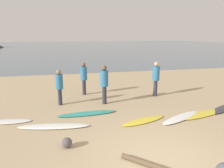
# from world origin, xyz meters

# --- Properties ---
(ground_plane) EXTENTS (120.00, 120.00, 0.20)m
(ground_plane) POSITION_xyz_m (0.00, 10.00, -0.10)
(ground_plane) COLOR tan
(ground_plane) RESTS_ON ground
(ocean_water) EXTENTS (140.00, 100.00, 0.01)m
(ocean_water) POSITION_xyz_m (0.00, 63.43, 0.00)
(ocean_water) COLOR slate
(ocean_water) RESTS_ON ground
(surfboard_0) EXTENTS (1.99, 0.67, 0.06)m
(surfboard_0) POSITION_xyz_m (-4.55, 3.68, 0.03)
(surfboard_0) COLOR white
(surfboard_0) RESTS_ON ground
(surfboard_1) EXTENTS (2.53, 0.90, 0.09)m
(surfboard_1) POSITION_xyz_m (-2.76, 2.82, 0.04)
(surfboard_1) COLOR white
(surfboard_1) RESTS_ON ground
(surfboard_2) EXTENTS (2.42, 0.57, 0.08)m
(surfboard_2) POSITION_xyz_m (-1.46, 3.81, 0.04)
(surfboard_2) COLOR teal
(surfboard_2) RESTS_ON ground
(surfboard_3) EXTENTS (1.98, 1.03, 0.06)m
(surfboard_3) POSITION_xyz_m (0.49, 2.60, 0.03)
(surfboard_3) COLOR yellow
(surfboard_3) RESTS_ON ground
(surfboard_4) EXTENTS (2.18, 1.35, 0.10)m
(surfboard_4) POSITION_xyz_m (2.00, 2.51, 0.05)
(surfboard_4) COLOR white
(surfboard_4) RESTS_ON ground
(surfboard_5) EXTENTS (2.62, 1.14, 0.07)m
(surfboard_5) POSITION_xyz_m (3.06, 2.67, 0.03)
(surfboard_5) COLOR yellow
(surfboard_5) RESTS_ON ground
(surfboard_6) EXTENTS (2.07, 1.35, 0.07)m
(surfboard_6) POSITION_xyz_m (4.39, 3.04, 0.04)
(surfboard_6) COLOR #333338
(surfboard_6) RESTS_ON ground
(person_0) EXTENTS (0.37, 0.37, 1.82)m
(person_0) POSITION_xyz_m (-0.51, 5.02, 1.07)
(person_0) COLOR #2D2D38
(person_0) RESTS_ON ground
(person_1) EXTENTS (0.37, 0.37, 1.82)m
(person_1) POSITION_xyz_m (2.37, 5.68, 1.07)
(person_1) COLOR #2D2D38
(person_1) RESTS_ON ground
(person_2) EXTENTS (0.33, 0.33, 1.64)m
(person_2) POSITION_xyz_m (-2.52, 5.32, 0.97)
(person_2) COLOR #2D2D38
(person_2) RESTS_ON ground
(person_3) EXTENTS (0.35, 0.35, 1.75)m
(person_3) POSITION_xyz_m (-1.26, 6.83, 1.03)
(person_3) COLOR #2D2D38
(person_3) RESTS_ON ground
(driftwood_log) EXTENTS (1.01, 1.03, 0.13)m
(driftwood_log) POSITION_xyz_m (-0.50, -0.02, 0.07)
(driftwood_log) COLOR brown
(driftwood_log) RESTS_ON ground
(beach_rock_far) EXTENTS (0.30, 0.30, 0.30)m
(beach_rock_far) POSITION_xyz_m (-2.35, 1.32, 0.15)
(beach_rock_far) COLOR #534C51
(beach_rock_far) RESTS_ON ground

